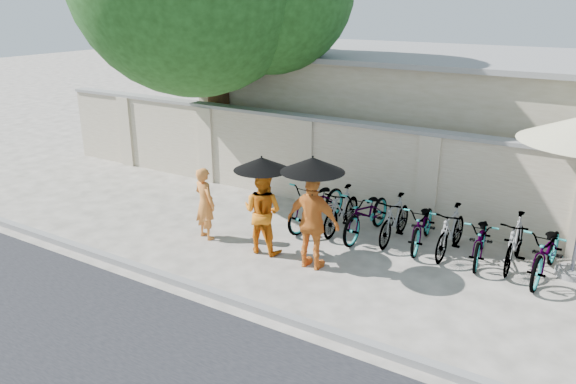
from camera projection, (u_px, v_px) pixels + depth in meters
The scene contains 18 objects.
ground at pixel (268, 258), 10.66m from camera, with size 80.00×80.00×0.00m, color beige.
kerb at pixel (211, 292), 9.28m from camera, with size 40.00×0.16×0.12m, color gray.
compound_wall at pixel (386, 173), 12.40m from camera, with size 20.00×0.30×2.00m, color beige.
building_behind at pixel (479, 121), 14.75m from camera, with size 14.00×6.00×3.20m, color beige.
monk_left at pixel (205, 203), 11.32m from camera, with size 0.54×0.36×1.49m, color orange.
monk_center at pixel (263, 212), 10.68m from camera, with size 0.80×0.62×1.64m, color orange.
parasol_center at pixel (262, 164), 10.27m from camera, with size 1.05×1.05×0.99m.
monk_right at pixel (313, 223), 10.00m from camera, with size 1.03×0.43×1.76m, color orange.
parasol_right at pixel (313, 165), 9.57m from camera, with size 1.12×1.12×1.11m.
bike_0 at pixel (317, 203), 12.00m from camera, with size 0.69×1.97×1.04m, color slate.
bike_1 at pixel (342, 210), 11.74m from camera, with size 0.45×1.59×0.96m, color slate.
bike_2 at pixel (367, 213), 11.46m from camera, with size 0.67×1.91×1.01m, color slate.
bike_3 at pixel (395, 219), 11.25m from camera, with size 0.45×1.58×0.95m, color slate.
bike_4 at pixel (423, 225), 11.01m from camera, with size 0.61×1.74×0.92m, color slate.
bike_5 at pixel (451, 231), 10.66m from camera, with size 0.45×1.60×0.96m, color slate.
bike_6 at pixel (482, 239), 10.41m from camera, with size 0.59×1.68×0.88m, color slate.
bike_7 at pixel (515, 242), 10.16m from camera, with size 0.46×1.63×0.98m, color slate.
bike_8 at pixel (548, 252), 9.74m from camera, with size 0.66×1.90×1.00m, color slate.
Camera 1 is at (5.44, -8.00, 4.66)m, focal length 35.00 mm.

